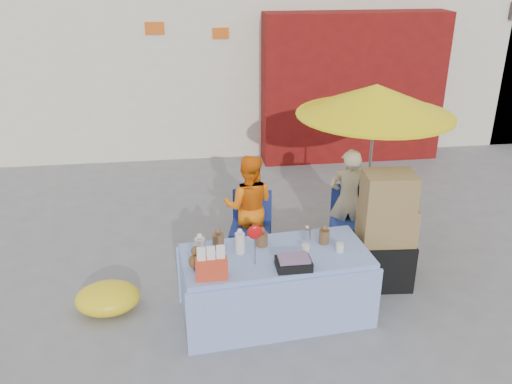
{
  "coord_description": "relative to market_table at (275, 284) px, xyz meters",
  "views": [
    {
      "loc": [
        -0.76,
        -5.0,
        3.52
      ],
      "look_at": [
        -0.01,
        0.6,
        1.0
      ],
      "focal_mm": 38.0,
      "sensor_mm": 36.0,
      "label": 1
    }
  ],
  "objects": [
    {
      "name": "box_stack",
      "position": [
        1.32,
        0.44,
        0.25
      ],
      "size": [
        0.66,
        0.55,
        1.37
      ],
      "rotation": [
        0.0,
        0.0,
        -0.08
      ],
      "color": "black",
      "rests_on": "ground"
    },
    {
      "name": "chair_left",
      "position": [
        -0.1,
        1.16,
        -0.12
      ],
      "size": [
        0.57,
        0.57,
        0.85
      ],
      "rotation": [
        0.0,
        0.0,
        -0.23
      ],
      "color": "navy",
      "rests_on": "ground"
    },
    {
      "name": "tarp_bundle",
      "position": [
        -1.74,
        0.31,
        -0.23
      ],
      "size": [
        0.71,
        0.59,
        0.31
      ],
      "primitive_type": "ellipsoid",
      "rotation": [
        0.0,
        0.0,
        0.06
      ],
      "color": "yellow",
      "rests_on": "ground"
    },
    {
      "name": "vendor_orange",
      "position": [
        -0.11,
        1.3,
        0.28
      ],
      "size": [
        0.74,
        0.63,
        1.33
      ],
      "primitive_type": "imported",
      "rotation": [
        0.0,
        0.0,
        2.92
      ],
      "color": "orange",
      "rests_on": "ground"
    },
    {
      "name": "chair_right",
      "position": [
        1.15,
        1.16,
        -0.12
      ],
      "size": [
        0.57,
        0.57,
        0.85
      ],
      "rotation": [
        0.0,
        0.0,
        -0.23
      ],
      "color": "navy",
      "rests_on": "ground"
    },
    {
      "name": "ground",
      "position": [
        -0.05,
        0.36,
        -0.38
      ],
      "size": [
        80.0,
        80.0,
        0.0
      ],
      "primitive_type": "plane",
      "color": "slate",
      "rests_on": "ground"
    },
    {
      "name": "umbrella",
      "position": [
        1.44,
        1.45,
        1.51
      ],
      "size": [
        1.9,
        1.9,
        2.09
      ],
      "color": "gray",
      "rests_on": "ground"
    },
    {
      "name": "market_table",
      "position": [
        0.0,
        0.0,
        0.0
      ],
      "size": [
        2.0,
        1.07,
        1.17
      ],
      "rotation": [
        0.0,
        0.0,
        0.09
      ],
      "color": "#99B9F6",
      "rests_on": "ground"
    },
    {
      "name": "vendor_beige",
      "position": [
        1.14,
        1.3,
        0.29
      ],
      "size": [
        0.55,
        0.42,
        1.34
      ],
      "primitive_type": "imported",
      "rotation": [
        0.0,
        0.0,
        2.92
      ],
      "color": "beige",
      "rests_on": "ground"
    }
  ]
}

